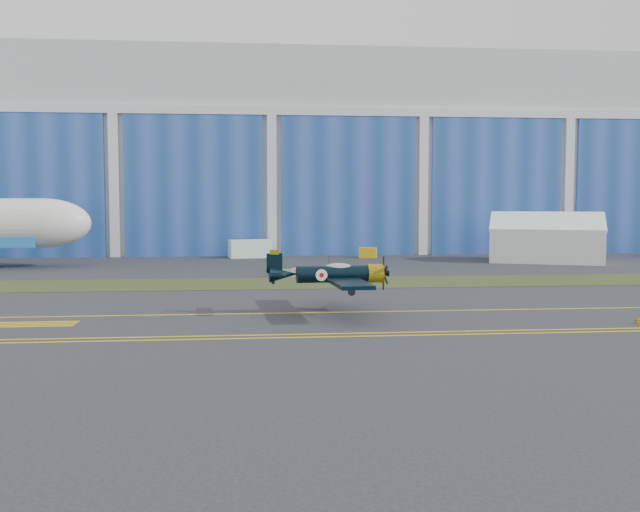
{
  "coord_description": "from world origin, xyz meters",
  "views": [
    {
      "loc": [
        -4.05,
        -57.94,
        8.16
      ],
      "look_at": [
        2.23,
        3.49,
        3.43
      ],
      "focal_mm": 42.0,
      "sensor_mm": 36.0,
      "label": 1
    }
  ],
  "objects": [
    {
      "name": "warbird",
      "position": [
        2.23,
        -5.51,
        2.83
      ],
      "size": [
        10.63,
        12.52,
        3.52
      ],
      "rotation": [
        0.0,
        0.0,
        0.07
      ],
      "color": "black",
      "rests_on": "ground"
    },
    {
      "name": "taxiway_centreline",
      "position": [
        0.0,
        -5.0,
        0.01
      ],
      "size": [
        200.0,
        0.2,
        0.02
      ],
      "primitive_type": "cube",
      "color": "yellow",
      "rests_on": "ground"
    },
    {
      "name": "edge_line_near",
      "position": [
        0.0,
        -14.5,
        0.01
      ],
      "size": [
        80.0,
        0.2,
        0.02
      ],
      "primitive_type": "cube",
      "color": "yellow",
      "rests_on": "ground"
    },
    {
      "name": "hangar",
      "position": [
        0.0,
        71.79,
        14.96
      ],
      "size": [
        220.0,
        45.7,
        30.0
      ],
      "color": "silver",
      "rests_on": "ground"
    },
    {
      "name": "tug",
      "position": [
        13.09,
        44.37,
        0.7
      ],
      "size": [
        2.68,
        2.04,
        1.39
      ],
      "primitive_type": "cube",
      "rotation": [
        0.0,
        0.0,
        -0.25
      ],
      "color": "gold",
      "rests_on": "ground"
    },
    {
      "name": "tent",
      "position": [
        35.19,
        35.79,
        3.27
      ],
      "size": [
        16.91,
        14.83,
        6.54
      ],
      "rotation": [
        0.0,
        0.0,
        -0.39
      ],
      "color": "white",
      "rests_on": "ground"
    },
    {
      "name": "hold_short_ladder",
      "position": [
        -18.0,
        -8.1,
        0.01
      ],
      "size": [
        6.0,
        2.4,
        0.02
      ],
      "primitive_type": null,
      "color": "yellow",
      "rests_on": "ground"
    },
    {
      "name": "ground",
      "position": [
        0.0,
        0.0,
        0.0
      ],
      "size": [
        260.0,
        260.0,
        0.0
      ],
      "primitive_type": "plane",
      "color": "#2E3136",
      "rests_on": "ground"
    },
    {
      "name": "grass_median",
      "position": [
        0.0,
        14.0,
        0.02
      ],
      "size": [
        260.0,
        10.0,
        0.02
      ],
      "primitive_type": "cube",
      "color": "#475128",
      "rests_on": "ground"
    },
    {
      "name": "barrier_c",
      "position": [
        3.07,
        20.09,
        0.45
      ],
      "size": [
        2.04,
        0.77,
        0.9
      ],
      "primitive_type": "cube",
      "rotation": [
        0.0,
        0.0,
        0.09
      ],
      "color": "#9A9C8D",
      "rests_on": "ground"
    },
    {
      "name": "shipping_container",
      "position": [
        -3.18,
        45.99,
        1.25
      ],
      "size": [
        6.1,
        3.44,
        2.49
      ],
      "primitive_type": "cube",
      "rotation": [
        0.0,
        0.0,
        0.21
      ],
      "color": "silver",
      "rests_on": "ground"
    },
    {
      "name": "barrier_b",
      "position": [
        -0.09,
        20.02,
        0.45
      ],
      "size": [
        2.04,
        0.74,
        0.9
      ],
      "primitive_type": "cube",
      "rotation": [
        0.0,
        0.0,
        -0.07
      ],
      "color": "gray",
      "rests_on": "ground"
    },
    {
      "name": "barrier_a",
      "position": [
        0.49,
        20.03,
        0.45
      ],
      "size": [
        2.07,
        0.89,
        0.9
      ],
      "primitive_type": "cube",
      "rotation": [
        0.0,
        0.0,
        0.15
      ],
      "color": "gray",
      "rests_on": "ground"
    },
    {
      "name": "edge_line_far",
      "position": [
        0.0,
        -13.5,
        0.01
      ],
      "size": [
        80.0,
        0.2,
        0.02
      ],
      "primitive_type": "cube",
      "color": "yellow",
      "rests_on": "ground"
    }
  ]
}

